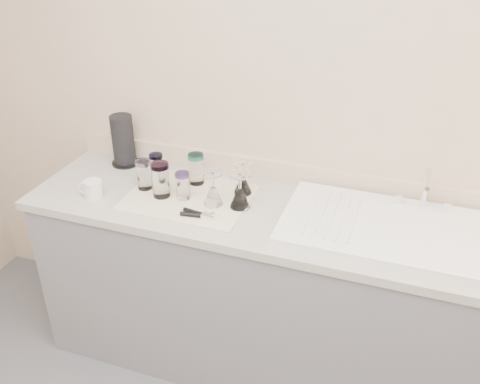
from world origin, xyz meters
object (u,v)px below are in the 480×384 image
at_px(tumbler_teal, 157,166).
at_px(tumbler_blue, 161,180).
at_px(goblet_front_left, 213,193).
at_px(tumbler_magenta, 144,174).
at_px(tumbler_lavender, 183,186).
at_px(paper_towel_roll, 123,141).
at_px(can_opener, 198,215).
at_px(sink_unit, 384,227).
at_px(tumbler_purple, 196,169).
at_px(goblet_back_right, 243,183).
at_px(goblet_front_right, 240,196).
at_px(white_mug, 93,189).

height_order(tumbler_teal, tumbler_blue, tumbler_blue).
bearing_deg(goblet_front_left, tumbler_magenta, 175.55).
relative_size(tumbler_lavender, paper_towel_roll, 0.49).
relative_size(tumbler_teal, tumbler_lavender, 1.01).
relative_size(tumbler_blue, can_opener, 1.07).
bearing_deg(tumbler_teal, sink_unit, -4.84).
xyz_separation_m(tumbler_teal, tumbler_purple, (0.19, 0.02, 0.01)).
bearing_deg(goblet_front_left, goblet_back_right, 56.40).
distance_m(sink_unit, goblet_back_right, 0.65).
xyz_separation_m(tumbler_purple, tumbler_lavender, (0.00, -0.15, -0.01)).
height_order(tumbler_purple, tumbler_blue, tumbler_blue).
xyz_separation_m(goblet_front_left, goblet_front_right, (0.12, 0.02, 0.00)).
distance_m(goblet_front_right, can_opener, 0.20).
xyz_separation_m(tumbler_purple, tumbler_magenta, (-0.21, -0.13, -0.00)).
relative_size(goblet_back_right, goblet_front_right, 0.92).
height_order(tumbler_magenta, goblet_front_right, goblet_front_right).
relative_size(tumbler_lavender, can_opener, 0.84).
height_order(tumbler_teal, tumbler_purple, tumbler_purple).
height_order(tumbler_purple, goblet_back_right, same).
height_order(tumbler_purple, goblet_front_right, goblet_front_right).
bearing_deg(paper_towel_roll, tumbler_blue, -36.66).
bearing_deg(tumbler_blue, goblet_back_right, 23.68).
xyz_separation_m(tumbler_lavender, goblet_front_left, (0.15, -0.00, -0.01)).
distance_m(tumbler_blue, goblet_front_left, 0.25).
xyz_separation_m(tumbler_teal, paper_towel_roll, (-0.24, 0.10, 0.05)).
bearing_deg(can_opener, goblet_front_right, 44.59).
xyz_separation_m(tumbler_purple, goblet_front_left, (0.15, -0.15, -0.02)).
height_order(tumbler_purple, tumbler_magenta, tumbler_purple).
relative_size(white_mug, paper_towel_roll, 0.47).
relative_size(tumbler_lavender, goblet_back_right, 0.86).
distance_m(tumbler_magenta, goblet_front_right, 0.47).
height_order(goblet_back_right, paper_towel_roll, paper_towel_roll).
relative_size(tumbler_purple, white_mug, 1.22).
xyz_separation_m(goblet_front_left, paper_towel_roll, (-0.58, 0.23, 0.07)).
height_order(tumbler_blue, paper_towel_roll, paper_towel_roll).
height_order(tumbler_magenta, paper_towel_roll, paper_towel_roll).
relative_size(tumbler_blue, tumbler_lavender, 1.28).
height_order(sink_unit, tumbler_teal, sink_unit).
relative_size(tumbler_magenta, can_opener, 0.93).
height_order(tumbler_lavender, paper_towel_roll, paper_towel_roll).
distance_m(tumbler_purple, goblet_front_right, 0.30).
distance_m(sink_unit, tumbler_lavender, 0.88).
relative_size(goblet_front_left, can_opener, 1.03).
distance_m(tumbler_blue, paper_towel_roll, 0.41).
distance_m(sink_unit, tumbler_purple, 0.89).
relative_size(tumbler_teal, goblet_front_left, 0.82).
height_order(sink_unit, tumbler_lavender, sink_unit).
relative_size(sink_unit, goblet_front_left, 5.25).
relative_size(sink_unit, can_opener, 5.40).
bearing_deg(sink_unit, tumbler_lavender, -177.53).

